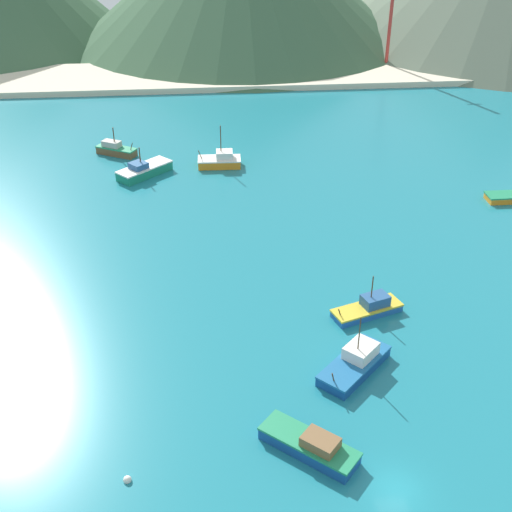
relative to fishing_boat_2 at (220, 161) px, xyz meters
name	(u,v)px	position (x,y,z in m)	size (l,w,h in m)	color
ground	(325,279)	(10.56, -33.24, -1.18)	(260.00, 280.00, 0.50)	teal
fishing_boat_2	(220,161)	(0.00, 0.00, 0.00)	(6.76, 3.46, 6.60)	orange
fishing_boat_4	(311,445)	(4.63, -58.96, -0.16)	(8.04, 7.45, 2.08)	#14478C
fishing_boat_5	(369,308)	(13.80, -40.68, -0.21)	(7.99, 4.86, 4.62)	#1E5BA8
fishing_boat_6	(144,170)	(-11.68, -2.50, -0.07)	(8.58, 8.27, 4.62)	#198466
fishing_boat_8	(116,149)	(-16.71, 6.32, -0.06)	(6.94, 5.17, 4.55)	brown
fishing_boat_10	(356,362)	(10.44, -49.34, -0.08)	(8.05, 8.12, 5.92)	#14478C
buoy_0	(127,480)	(-9.85, -60.56, -0.82)	(0.66, 0.66, 0.66)	silver
beach_strip	(259,75)	(10.56, 48.75, -0.33)	(247.00, 21.35, 1.20)	beige
radio_tower	(392,6)	(40.27, 52.87, 12.82)	(2.70, 2.16, 26.98)	#B7332D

